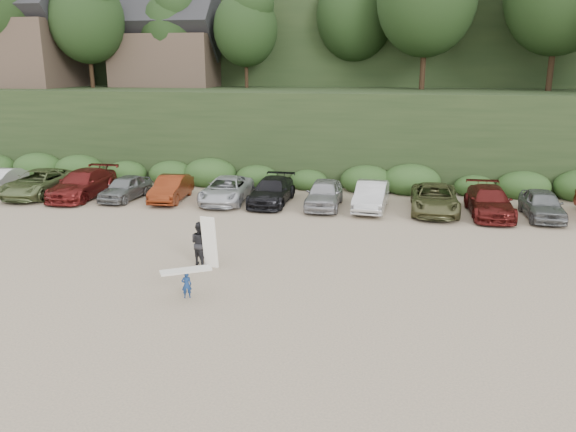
# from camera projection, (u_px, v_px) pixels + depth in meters

# --- Properties ---
(ground) EXTENTS (120.00, 120.00, 0.00)m
(ground) POSITION_uv_depth(u_px,v_px,m) (234.00, 264.00, 22.59)
(ground) COLOR tan
(ground) RESTS_ON ground
(hillside_backdrop) EXTENTS (90.00, 41.50, 28.00)m
(hillside_backdrop) POSITION_uv_depth(u_px,v_px,m) (331.00, 26.00, 53.75)
(hillside_backdrop) COLOR black
(hillside_backdrop) RESTS_ON ground
(parked_cars) EXTENTS (40.01, 6.01, 1.64)m
(parked_cars) POSITION_uv_depth(u_px,v_px,m) (245.00, 191.00, 32.14)
(parked_cars) COLOR #BCBBC1
(parked_cars) RESTS_ON ground
(child_surfer) EXTENTS (1.74, 1.29, 1.04)m
(child_surfer) POSITION_uv_depth(u_px,v_px,m) (186.00, 279.00, 19.21)
(child_surfer) COLOR navy
(child_surfer) RESTS_ON ground
(adult_surfer) EXTENTS (1.34, 1.02, 2.11)m
(adult_surfer) POSITION_uv_depth(u_px,v_px,m) (201.00, 243.00, 22.32)
(adult_surfer) COLOR black
(adult_surfer) RESTS_ON ground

